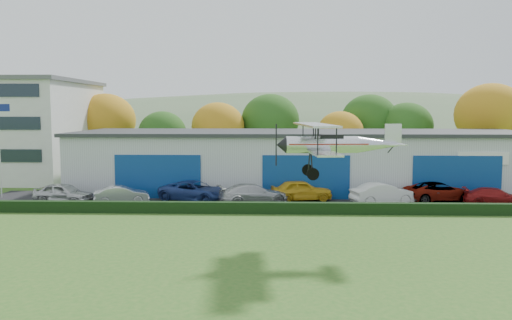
{
  "coord_description": "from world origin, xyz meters",
  "views": [
    {
      "loc": [
        2.37,
        -19.68,
        7.22
      ],
      "look_at": [
        1.36,
        10.41,
        4.32
      ],
      "focal_mm": 36.58,
      "sensor_mm": 36.0,
      "label": 1
    }
  ],
  "objects_px": {
    "car_6": "(438,192)",
    "car_3": "(253,194)",
    "car_7": "(496,197)",
    "flagpole": "(0,140)",
    "car_2": "(195,191)",
    "car_4": "(301,190)",
    "car_5": "(383,194)",
    "car_1": "(122,195)",
    "hangar": "(302,160)",
    "car_0": "(64,193)",
    "biplane": "(333,143)"
  },
  "relations": [
    {
      "from": "car_6",
      "to": "car_3",
      "type": "bearing_deg",
      "value": 80.49
    },
    {
      "from": "car_7",
      "to": "flagpole",
      "type": "bearing_deg",
      "value": 97.3
    },
    {
      "from": "flagpole",
      "to": "car_2",
      "type": "height_order",
      "value": "flagpole"
    },
    {
      "from": "flagpole",
      "to": "car_4",
      "type": "xyz_separation_m",
      "value": [
        24.48,
        -0.74,
        -3.91
      ]
    },
    {
      "from": "car_5",
      "to": "car_6",
      "type": "height_order",
      "value": "car_5"
    },
    {
      "from": "car_1",
      "to": "car_4",
      "type": "relative_size",
      "value": 0.85
    },
    {
      "from": "car_3",
      "to": "car_7",
      "type": "bearing_deg",
      "value": -109.38
    },
    {
      "from": "hangar",
      "to": "car_0",
      "type": "xyz_separation_m",
      "value": [
        -18.72,
        -8.63,
        -1.81
      ]
    },
    {
      "from": "car_1",
      "to": "car_6",
      "type": "distance_m",
      "value": 24.65
    },
    {
      "from": "car_6",
      "to": "car_7",
      "type": "bearing_deg",
      "value": -130.6
    },
    {
      "from": "biplane",
      "to": "car_3",
      "type": "bearing_deg",
      "value": 105.18
    },
    {
      "from": "car_0",
      "to": "flagpole",
      "type": "bearing_deg",
      "value": 80.35
    },
    {
      "from": "car_3",
      "to": "car_5",
      "type": "relative_size",
      "value": 1.09
    },
    {
      "from": "flagpole",
      "to": "car_1",
      "type": "xyz_separation_m",
      "value": [
        10.63,
        -2.51,
        -4.06
      ]
    },
    {
      "from": "car_1",
      "to": "car_0",
      "type": "bearing_deg",
      "value": 75.38
    },
    {
      "from": "hangar",
      "to": "car_1",
      "type": "relative_size",
      "value": 9.85
    },
    {
      "from": "car_7",
      "to": "biplane",
      "type": "distance_m",
      "value": 19.19
    },
    {
      "from": "car_6",
      "to": "biplane",
      "type": "relative_size",
      "value": 0.75
    },
    {
      "from": "flagpole",
      "to": "car_1",
      "type": "distance_m",
      "value": 11.65
    },
    {
      "from": "car_3",
      "to": "biplane",
      "type": "xyz_separation_m",
      "value": [
        4.54,
        -12.65,
        4.72
      ]
    },
    {
      "from": "car_0",
      "to": "car_3",
      "type": "bearing_deg",
      "value": -75.64
    },
    {
      "from": "car_6",
      "to": "car_2",
      "type": "bearing_deg",
      "value": 75.42
    },
    {
      "from": "car_1",
      "to": "car_5",
      "type": "bearing_deg",
      "value": -105.31
    },
    {
      "from": "car_0",
      "to": "car_4",
      "type": "xyz_separation_m",
      "value": [
        18.32,
        1.91,
        0.03
      ]
    },
    {
      "from": "car_0",
      "to": "car_6",
      "type": "relative_size",
      "value": 0.84
    },
    {
      "from": "car_0",
      "to": "car_4",
      "type": "height_order",
      "value": "car_4"
    },
    {
      "from": "flagpole",
      "to": "car_7",
      "type": "relative_size",
      "value": 1.74
    },
    {
      "from": "hangar",
      "to": "car_2",
      "type": "distance_m",
      "value": 11.54
    },
    {
      "from": "car_4",
      "to": "car_7",
      "type": "distance_m",
      "value": 14.57
    },
    {
      "from": "car_4",
      "to": "biplane",
      "type": "bearing_deg",
      "value": 173.04
    },
    {
      "from": "car_7",
      "to": "biplane",
      "type": "relative_size",
      "value": 0.62
    },
    {
      "from": "car_1",
      "to": "biplane",
      "type": "height_order",
      "value": "biplane"
    },
    {
      "from": "car_4",
      "to": "car_6",
      "type": "bearing_deg",
      "value": -100.58
    },
    {
      "from": "car_3",
      "to": "biplane",
      "type": "height_order",
      "value": "biplane"
    },
    {
      "from": "car_1",
      "to": "biplane",
      "type": "relative_size",
      "value": 0.56
    },
    {
      "from": "car_2",
      "to": "biplane",
      "type": "xyz_separation_m",
      "value": [
        9.19,
        -13.83,
        4.7
      ]
    },
    {
      "from": "car_7",
      "to": "biplane",
      "type": "height_order",
      "value": "biplane"
    },
    {
      "from": "hangar",
      "to": "biplane",
      "type": "relative_size",
      "value": 5.49
    },
    {
      "from": "car_1",
      "to": "car_7",
      "type": "bearing_deg",
      "value": -106.37
    },
    {
      "from": "car_2",
      "to": "car_0",
      "type": "bearing_deg",
      "value": 119.4
    },
    {
      "from": "hangar",
      "to": "car_2",
      "type": "relative_size",
      "value": 7.11
    },
    {
      "from": "car_2",
      "to": "car_7",
      "type": "height_order",
      "value": "car_2"
    },
    {
      "from": "car_4",
      "to": "car_0",
      "type": "bearing_deg",
      "value": 85.8
    },
    {
      "from": "flagpole",
      "to": "car_6",
      "type": "relative_size",
      "value": 1.44
    },
    {
      "from": "car_1",
      "to": "car_3",
      "type": "relative_size",
      "value": 0.77
    },
    {
      "from": "flagpole",
      "to": "biplane",
      "type": "relative_size",
      "value": 1.08
    },
    {
      "from": "car_6",
      "to": "biplane",
      "type": "bearing_deg",
      "value": 129.23
    },
    {
      "from": "car_7",
      "to": "biplane",
      "type": "bearing_deg",
      "value": 143.68
    },
    {
      "from": "car_5",
      "to": "car_2",
      "type": "bearing_deg",
      "value": 70.22
    },
    {
      "from": "car_0",
      "to": "car_7",
      "type": "height_order",
      "value": "car_0"
    }
  ]
}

